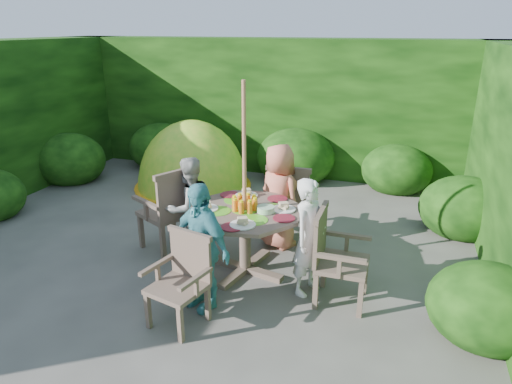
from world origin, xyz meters
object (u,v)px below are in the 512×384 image
(parasol_pole, at_px, (245,182))
(dome_tent, at_px, (193,186))
(child_back, at_px, (279,197))
(child_front, at_px, (201,247))
(garden_chair_back, at_px, (291,200))
(child_right, at_px, (309,237))
(patio_table, at_px, (245,220))
(garden_chair_front, at_px, (182,278))
(garden_chair_left, at_px, (171,209))
(garden_chair_right, at_px, (335,256))
(child_left, at_px, (190,208))

(parasol_pole, relative_size, dome_tent, 0.93)
(child_back, relative_size, child_front, 1.02)
(garden_chair_back, xyz_separation_m, child_right, (0.51, -1.24, 0.10))
(patio_table, distance_m, garden_chair_back, 1.10)
(garden_chair_back, xyz_separation_m, garden_chair_front, (-0.52, -2.13, -0.07))
(garden_chair_left, bearing_deg, parasol_pole, 104.78)
(garden_chair_right, bearing_deg, child_left, 76.30)
(garden_chair_back, distance_m, child_front, 1.90)
(patio_table, xyz_separation_m, child_front, (-0.19, -0.78, 0.01))
(garden_chair_front, bearing_deg, child_front, 90.66)
(patio_table, xyz_separation_m, dome_tent, (-1.91, 2.55, -0.66))
(garden_chair_back, height_order, child_left, child_left)
(garden_chair_back, relative_size, child_front, 0.75)
(garden_chair_left, bearing_deg, child_back, 140.68)
(patio_table, bearing_deg, garden_chair_right, -14.27)
(garden_chair_front, distance_m, dome_tent, 4.01)
(child_front, bearing_deg, garden_chair_left, 156.64)
(garden_chair_back, distance_m, child_back, 0.33)
(garden_chair_back, bearing_deg, garden_chair_front, 76.61)
(garden_chair_front, height_order, child_right, child_right)
(garden_chair_back, distance_m, child_right, 1.35)
(parasol_pole, bearing_deg, garden_chair_front, -103.17)
(garden_chair_left, height_order, garden_chair_back, garden_chair_left)
(patio_table, bearing_deg, child_left, 166.87)
(child_right, bearing_deg, garden_chair_right, -87.00)
(parasol_pole, bearing_deg, child_right, -13.20)
(patio_table, distance_m, child_right, 0.80)
(garden_chair_front, bearing_deg, garden_chair_back, 90.03)
(parasol_pole, relative_size, garden_chair_front, 2.55)
(garden_chair_back, bearing_deg, child_left, 40.24)
(child_left, bearing_deg, garden_chair_right, 108.20)
(garden_chair_back, relative_size, garden_chair_front, 1.16)
(garden_chair_left, bearing_deg, patio_table, 104.83)
(garden_chair_left, xyz_separation_m, child_front, (0.88, -1.01, 0.10))
(parasol_pole, xyz_separation_m, child_back, (0.18, 0.78, -0.42))
(child_left, xyz_separation_m, dome_tent, (-1.13, 2.36, -0.63))
(garden_chair_left, distance_m, child_left, 0.30)
(child_back, bearing_deg, patio_table, 109.24)
(child_front, height_order, dome_tent, child_front)
(patio_table, height_order, dome_tent, dome_tent)
(parasol_pole, relative_size, child_front, 1.65)
(garden_chair_left, height_order, garden_chair_front, garden_chair_left)
(garden_chair_right, bearing_deg, child_front, 112.32)
(parasol_pole, xyz_separation_m, child_right, (0.78, -0.18, -0.46))
(parasol_pole, relative_size, garden_chair_left, 2.07)
(garden_chair_right, bearing_deg, garden_chair_back, 30.96)
(patio_table, height_order, child_left, child_left)
(garden_chair_left, relative_size, dome_tent, 0.45)
(child_front, bearing_deg, child_right, 57.19)
(child_right, bearing_deg, child_front, 141.72)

